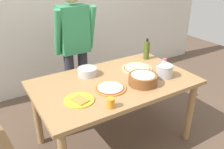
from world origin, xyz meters
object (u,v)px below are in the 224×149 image
at_px(pizza_raw_on_board, 137,68).
at_px(salt_shaker, 164,63).
at_px(pizza_cooked_on_tray, 110,88).
at_px(popcorn_bowl, 143,78).
at_px(olive_oil_bottle, 147,50).
at_px(dining_table, 115,89).
at_px(person_cook, 75,45).
at_px(plate_with_slice, 79,100).
at_px(cup_orange, 111,103).
at_px(mixing_bowl_steel, 87,72).
at_px(steel_pot, 164,71).

relative_size(pizza_raw_on_board, salt_shaker, 3.15).
distance_m(pizza_cooked_on_tray, popcorn_bowl, 0.34).
bearing_deg(popcorn_bowl, olive_oil_bottle, 48.27).
relative_size(dining_table, salt_shaker, 15.09).
height_order(pizza_raw_on_board, salt_shaker, salt_shaker).
bearing_deg(salt_shaker, person_cook, 134.30).
distance_m(plate_with_slice, popcorn_bowl, 0.66).
bearing_deg(plate_with_slice, popcorn_bowl, -3.21).
bearing_deg(cup_orange, person_cook, 80.81).
xyz_separation_m(dining_table, plate_with_slice, (-0.46, -0.16, 0.10)).
bearing_deg(popcorn_bowl, mixing_bowl_steel, 128.80).
relative_size(pizza_cooked_on_tray, plate_with_slice, 1.15).
distance_m(pizza_raw_on_board, steel_pot, 0.32).
bearing_deg(popcorn_bowl, pizza_cooked_on_tray, 166.18).
distance_m(dining_table, mixing_bowl_steel, 0.34).
bearing_deg(steel_pot, pizza_cooked_on_tray, 174.12).
height_order(steel_pot, salt_shaker, steel_pot).
height_order(plate_with_slice, steel_pot, steel_pot).
relative_size(person_cook, pizza_cooked_on_tray, 5.44).
bearing_deg(pizza_raw_on_board, pizza_cooked_on_tray, -154.62).
bearing_deg(popcorn_bowl, steel_pot, 3.18).
relative_size(person_cook, plate_with_slice, 6.23).
distance_m(dining_table, salt_shaker, 0.67).
height_order(plate_with_slice, cup_orange, cup_orange).
bearing_deg(cup_orange, salt_shaker, 21.96).
xyz_separation_m(pizza_raw_on_board, steel_pot, (0.12, -0.29, 0.06)).
bearing_deg(pizza_cooked_on_tray, salt_shaker, 8.13).
bearing_deg(person_cook, mixing_bowl_steel, -98.96).
relative_size(pizza_cooked_on_tray, steel_pot, 1.72).
bearing_deg(steel_pot, plate_with_slice, 178.75).
xyz_separation_m(dining_table, popcorn_bowl, (0.20, -0.20, 0.15)).
relative_size(person_cook, popcorn_bowl, 5.79).
height_order(plate_with_slice, salt_shaker, salt_shaker).
relative_size(pizza_cooked_on_tray, olive_oil_bottle, 1.16).
bearing_deg(plate_with_slice, person_cook, 68.38).
xyz_separation_m(pizza_raw_on_board, salt_shaker, (0.29, -0.12, 0.04)).
distance_m(popcorn_bowl, steel_pot, 0.29).
relative_size(popcorn_bowl, cup_orange, 3.29).
height_order(person_cook, cup_orange, person_cook).
height_order(mixing_bowl_steel, olive_oil_bottle, olive_oil_bottle).
bearing_deg(person_cook, cup_orange, -99.19).
distance_m(person_cook, popcorn_bowl, 1.01).
relative_size(pizza_cooked_on_tray, mixing_bowl_steel, 1.49).
relative_size(dining_table, cup_orange, 18.82).
height_order(popcorn_bowl, olive_oil_bottle, olive_oil_bottle).
distance_m(olive_oil_bottle, steel_pot, 0.51).
bearing_deg(pizza_cooked_on_tray, popcorn_bowl, -13.82).
distance_m(pizza_cooked_on_tray, olive_oil_bottle, 0.88).
bearing_deg(salt_shaker, dining_table, 179.27).
relative_size(pizza_cooked_on_tray, cup_orange, 3.50).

